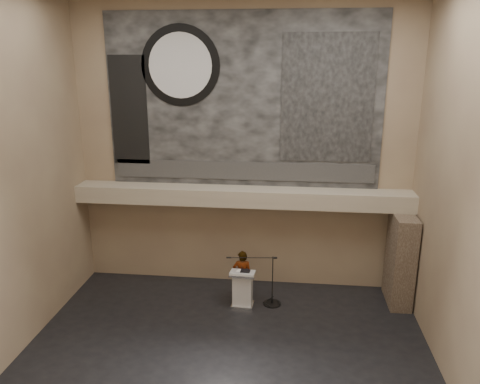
# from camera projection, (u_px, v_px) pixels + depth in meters

# --- Properties ---
(floor) EXTENTS (10.00, 10.00, 0.00)m
(floor) POSITION_uv_depth(u_px,v_px,m) (225.00, 356.00, 11.31)
(floor) COLOR black
(floor) RESTS_ON ground
(wall_back) EXTENTS (10.00, 0.02, 8.50)m
(wall_back) POSITION_uv_depth(u_px,v_px,m) (243.00, 151.00, 13.93)
(wall_back) COLOR #7E6550
(wall_back) RESTS_ON floor
(wall_front) EXTENTS (10.00, 0.02, 8.50)m
(wall_front) POSITION_uv_depth(u_px,v_px,m) (181.00, 267.00, 6.29)
(wall_front) COLOR #7E6550
(wall_front) RESTS_ON floor
(wall_left) EXTENTS (0.02, 8.00, 8.50)m
(wall_left) POSITION_uv_depth(u_px,v_px,m) (7.00, 180.00, 10.64)
(wall_left) COLOR #7E6550
(wall_left) RESTS_ON floor
(wall_right) EXTENTS (0.02, 8.00, 8.50)m
(wall_right) POSITION_uv_depth(u_px,v_px,m) (465.00, 194.00, 9.58)
(wall_right) COLOR #7E6550
(wall_right) RESTS_ON floor
(soffit) EXTENTS (10.00, 0.80, 0.50)m
(soffit) POSITION_uv_depth(u_px,v_px,m) (241.00, 196.00, 13.91)
(soffit) COLOR tan
(soffit) RESTS_ON wall_back
(sprinkler_left) EXTENTS (0.04, 0.04, 0.06)m
(sprinkler_left) POSITION_uv_depth(u_px,v_px,m) (189.00, 204.00, 14.11)
(sprinkler_left) COLOR #B2893D
(sprinkler_left) RESTS_ON soffit
(sprinkler_right) EXTENTS (0.04, 0.04, 0.06)m
(sprinkler_right) POSITION_uv_depth(u_px,v_px,m) (305.00, 208.00, 13.74)
(sprinkler_right) COLOR #B2893D
(sprinkler_right) RESTS_ON soffit
(banner) EXTENTS (8.00, 0.05, 5.00)m
(banner) POSITION_uv_depth(u_px,v_px,m) (243.00, 102.00, 13.49)
(banner) COLOR black
(banner) RESTS_ON wall_back
(banner_text_strip) EXTENTS (7.76, 0.02, 0.55)m
(banner_text_strip) POSITION_uv_depth(u_px,v_px,m) (243.00, 171.00, 14.03)
(banner_text_strip) COLOR #2C2C2C
(banner_text_strip) RESTS_ON banner
(banner_clock_rim) EXTENTS (2.30, 0.02, 2.30)m
(banner_clock_rim) POSITION_uv_depth(u_px,v_px,m) (180.00, 66.00, 13.36)
(banner_clock_rim) COLOR black
(banner_clock_rim) RESTS_ON banner
(banner_clock_face) EXTENTS (1.84, 0.02, 1.84)m
(banner_clock_face) POSITION_uv_depth(u_px,v_px,m) (180.00, 66.00, 13.34)
(banner_clock_face) COLOR silver
(banner_clock_face) RESTS_ON banner
(banner_building_print) EXTENTS (2.60, 0.02, 3.60)m
(banner_building_print) POSITION_uv_depth(u_px,v_px,m) (327.00, 99.00, 13.17)
(banner_building_print) COLOR black
(banner_building_print) RESTS_ON banner
(banner_brick_print) EXTENTS (1.10, 0.02, 3.20)m
(banner_brick_print) POSITION_uv_depth(u_px,v_px,m) (129.00, 111.00, 13.89)
(banner_brick_print) COLOR black
(banner_brick_print) RESTS_ON banner
(stone_pier) EXTENTS (0.60, 1.40, 2.70)m
(stone_pier) POSITION_uv_depth(u_px,v_px,m) (400.00, 259.00, 13.44)
(stone_pier) COLOR #44362A
(stone_pier) RESTS_ON floor
(lectern) EXTENTS (0.72, 0.54, 1.13)m
(lectern) POSITION_uv_depth(u_px,v_px,m) (243.00, 289.00, 13.40)
(lectern) COLOR silver
(lectern) RESTS_ON floor
(binder) EXTENTS (0.28, 0.24, 0.04)m
(binder) POSITION_uv_depth(u_px,v_px,m) (245.00, 271.00, 13.22)
(binder) COLOR black
(binder) RESTS_ON lectern
(papers) EXTENTS (0.34, 0.39, 0.00)m
(papers) POSITION_uv_depth(u_px,v_px,m) (240.00, 272.00, 13.20)
(papers) COLOR white
(papers) RESTS_ON lectern
(speaker_person) EXTENTS (0.59, 0.42, 1.55)m
(speaker_person) POSITION_uv_depth(u_px,v_px,m) (242.00, 275.00, 13.72)
(speaker_person) COLOR silver
(speaker_person) RESTS_ON floor
(mic_stand) EXTENTS (1.58, 0.52, 1.51)m
(mic_stand) POSITION_uv_depth(u_px,v_px,m) (270.00, 297.00, 13.60)
(mic_stand) COLOR black
(mic_stand) RESTS_ON floor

